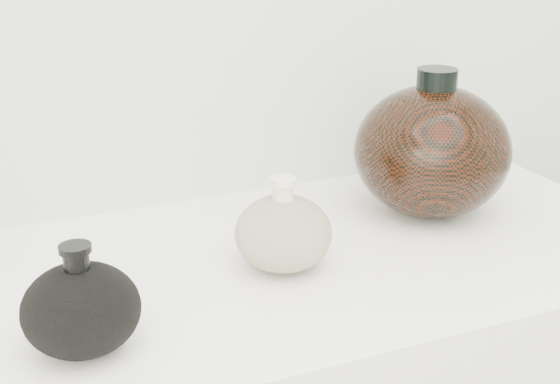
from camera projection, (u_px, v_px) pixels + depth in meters
name	position (u px, v px, depth m)	size (l,w,h in m)	color
black_gourd_vase	(81.00, 309.00, 0.80)	(0.12, 0.12, 0.12)	black
cream_gourd_vase	(283.00, 232.00, 0.98)	(0.14, 0.14, 0.12)	beige
right_round_pot	(432.00, 150.00, 1.14)	(0.28, 0.28, 0.22)	black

